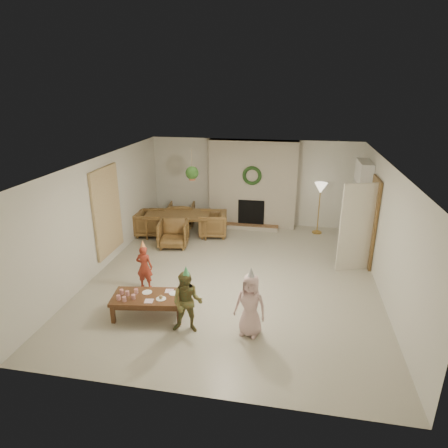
% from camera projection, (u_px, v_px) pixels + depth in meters
% --- Properties ---
extents(floor, '(7.00, 7.00, 0.00)m').
position_uv_depth(floor, '(234.00, 276.00, 8.41)').
color(floor, '#B7B29E').
rests_on(floor, ground).
extents(ceiling, '(7.00, 7.00, 0.00)m').
position_uv_depth(ceiling, '(235.00, 163.00, 7.55)').
color(ceiling, white).
rests_on(ceiling, wall_back).
extents(wall_back, '(7.00, 0.00, 7.00)m').
position_uv_depth(wall_back, '(253.00, 182.00, 11.22)').
color(wall_back, silver).
rests_on(wall_back, floor).
extents(wall_front, '(7.00, 0.00, 7.00)m').
position_uv_depth(wall_front, '(190.00, 317.00, 4.75)').
color(wall_front, silver).
rests_on(wall_front, floor).
extents(wall_left, '(0.00, 7.00, 7.00)m').
position_uv_depth(wall_left, '(101.00, 214.00, 8.50)').
color(wall_left, silver).
rests_on(wall_left, floor).
extents(wall_right, '(0.00, 7.00, 7.00)m').
position_uv_depth(wall_right, '(386.00, 232.00, 7.47)').
color(wall_right, silver).
rests_on(wall_right, floor).
extents(fireplace_mass, '(2.50, 0.40, 2.50)m').
position_uv_depth(fireplace_mass, '(253.00, 184.00, 11.03)').
color(fireplace_mass, '#5F2D19').
rests_on(fireplace_mass, floor).
extents(fireplace_hearth, '(1.60, 0.30, 0.12)m').
position_uv_depth(fireplace_hearth, '(250.00, 227.00, 11.12)').
color(fireplace_hearth, brown).
rests_on(fireplace_hearth, floor).
extents(fireplace_firebox, '(0.75, 0.12, 0.75)m').
position_uv_depth(fireplace_firebox, '(251.00, 212.00, 11.14)').
color(fireplace_firebox, black).
rests_on(fireplace_firebox, floor).
extents(fireplace_wreath, '(0.54, 0.10, 0.54)m').
position_uv_depth(fireplace_wreath, '(252.00, 176.00, 10.72)').
color(fireplace_wreath, '#1A3B16').
rests_on(fireplace_wreath, fireplace_mass).
extents(floor_lamp_base, '(0.27, 0.27, 0.03)m').
position_uv_depth(floor_lamp_base, '(317.00, 232.00, 10.85)').
color(floor_lamp_base, gold).
rests_on(floor_lamp_base, floor).
extents(floor_lamp_post, '(0.03, 0.03, 1.30)m').
position_uv_depth(floor_lamp_post, '(319.00, 210.00, 10.63)').
color(floor_lamp_post, gold).
rests_on(floor_lamp_post, floor).
extents(floor_lamp_shade, '(0.35, 0.35, 0.29)m').
position_uv_depth(floor_lamp_shade, '(321.00, 188.00, 10.41)').
color(floor_lamp_shade, beige).
rests_on(floor_lamp_shade, floor_lamp_post).
extents(bookshelf_carcass, '(0.30, 1.00, 2.20)m').
position_uv_depth(bookshelf_carcass, '(360.00, 205.00, 9.67)').
color(bookshelf_carcass, white).
rests_on(bookshelf_carcass, floor).
extents(bookshelf_shelf_a, '(0.30, 0.92, 0.03)m').
position_uv_depth(bookshelf_shelf_a, '(356.00, 229.00, 9.90)').
color(bookshelf_shelf_a, white).
rests_on(bookshelf_shelf_a, bookshelf_carcass).
extents(bookshelf_shelf_b, '(0.30, 0.92, 0.03)m').
position_uv_depth(bookshelf_shelf_b, '(358.00, 214.00, 9.76)').
color(bookshelf_shelf_b, white).
rests_on(bookshelf_shelf_b, bookshelf_carcass).
extents(bookshelf_shelf_c, '(0.30, 0.92, 0.03)m').
position_uv_depth(bookshelf_shelf_c, '(360.00, 199.00, 9.62)').
color(bookshelf_shelf_c, white).
rests_on(bookshelf_shelf_c, bookshelf_carcass).
extents(bookshelf_shelf_d, '(0.30, 0.92, 0.03)m').
position_uv_depth(bookshelf_shelf_d, '(362.00, 183.00, 9.49)').
color(bookshelf_shelf_d, white).
rests_on(bookshelf_shelf_d, bookshelf_carcass).
extents(books_row_lower, '(0.20, 0.40, 0.24)m').
position_uv_depth(books_row_lower, '(357.00, 225.00, 9.72)').
color(books_row_lower, '#AE2034').
rests_on(books_row_lower, bookshelf_shelf_a).
extents(books_row_mid, '(0.20, 0.44, 0.24)m').
position_uv_depth(books_row_mid, '(357.00, 208.00, 9.76)').
color(books_row_mid, navy).
rests_on(books_row_mid, bookshelf_shelf_b).
extents(books_row_upper, '(0.20, 0.36, 0.22)m').
position_uv_depth(books_row_upper, '(360.00, 195.00, 9.49)').
color(books_row_upper, '#9F7222').
rests_on(books_row_upper, bookshelf_shelf_c).
extents(door_frame, '(0.05, 0.86, 2.04)m').
position_uv_depth(door_frame, '(372.00, 222.00, 8.66)').
color(door_frame, brown).
rests_on(door_frame, floor).
extents(door_leaf, '(0.77, 0.32, 2.00)m').
position_uv_depth(door_leaf, '(357.00, 228.00, 8.38)').
color(door_leaf, beige).
rests_on(door_leaf, floor).
extents(curtain_panel, '(0.06, 1.20, 2.00)m').
position_uv_depth(curtain_panel, '(107.00, 211.00, 8.68)').
color(curtain_panel, beige).
rests_on(curtain_panel, wall_left).
extents(dining_table, '(1.89, 1.24, 0.62)m').
position_uv_depth(dining_table, '(178.00, 225.00, 10.58)').
color(dining_table, brown).
rests_on(dining_table, floor).
extents(dining_chair_near, '(0.84, 0.85, 0.68)m').
position_uv_depth(dining_chair_near, '(173.00, 234.00, 9.84)').
color(dining_chair_near, brown).
rests_on(dining_chair_near, floor).
extents(dining_chair_far, '(0.84, 0.85, 0.68)m').
position_uv_depth(dining_chair_far, '(182.00, 215.00, 11.30)').
color(dining_chair_far, brown).
rests_on(dining_chair_far, floor).
extents(dining_chair_left, '(0.85, 0.84, 0.68)m').
position_uv_depth(dining_chair_left, '(150.00, 223.00, 10.59)').
color(dining_chair_left, brown).
rests_on(dining_chair_left, floor).
extents(dining_chair_right, '(0.85, 0.84, 0.68)m').
position_uv_depth(dining_chair_right, '(213.00, 224.00, 10.54)').
color(dining_chair_right, brown).
rests_on(dining_chair_right, floor).
extents(hanging_plant_cord, '(0.01, 0.01, 0.70)m').
position_uv_depth(hanging_plant_cord, '(192.00, 163.00, 9.28)').
color(hanging_plant_cord, tan).
rests_on(hanging_plant_cord, ceiling).
extents(hanging_plant_pot, '(0.16, 0.16, 0.12)m').
position_uv_depth(hanging_plant_pot, '(192.00, 178.00, 9.40)').
color(hanging_plant_pot, '#AA5637').
rests_on(hanging_plant_pot, hanging_plant_cord).
extents(hanging_plant_foliage, '(0.32, 0.32, 0.32)m').
position_uv_depth(hanging_plant_foliage, '(192.00, 173.00, 9.36)').
color(hanging_plant_foliage, '#204517').
rests_on(hanging_plant_foliage, hanging_plant_pot).
extents(coffee_table_top, '(1.37, 0.82, 0.06)m').
position_uv_depth(coffee_table_top, '(148.00, 297.00, 6.87)').
color(coffee_table_top, brown).
rests_on(coffee_table_top, floor).
extents(coffee_table_apron, '(1.25, 0.71, 0.08)m').
position_uv_depth(coffee_table_apron, '(149.00, 301.00, 6.90)').
color(coffee_table_apron, brown).
rests_on(coffee_table_apron, floor).
extents(coffee_leg_fl, '(0.08, 0.08, 0.34)m').
position_uv_depth(coffee_leg_fl, '(113.00, 314.00, 6.71)').
color(coffee_leg_fl, brown).
rests_on(coffee_leg_fl, floor).
extents(coffee_leg_fr, '(0.08, 0.08, 0.34)m').
position_uv_depth(coffee_leg_fr, '(179.00, 316.00, 6.68)').
color(coffee_leg_fr, brown).
rests_on(coffee_leg_fr, floor).
extents(coffee_leg_bl, '(0.08, 0.08, 0.34)m').
position_uv_depth(coffee_leg_bl, '(122.00, 299.00, 7.21)').
color(coffee_leg_bl, brown).
rests_on(coffee_leg_bl, floor).
extents(coffee_leg_br, '(0.08, 0.08, 0.34)m').
position_uv_depth(coffee_leg_br, '(183.00, 300.00, 7.17)').
color(coffee_leg_br, brown).
rests_on(coffee_leg_br, floor).
extents(cup_a, '(0.08, 0.08, 0.09)m').
position_uv_depth(cup_a, '(118.00, 297.00, 6.72)').
color(cup_a, white).
rests_on(cup_a, coffee_table_top).
extents(cup_b, '(0.08, 0.08, 0.09)m').
position_uv_depth(cup_b, '(122.00, 292.00, 6.91)').
color(cup_b, white).
rests_on(cup_b, coffee_table_top).
extents(cup_c, '(0.08, 0.08, 0.09)m').
position_uv_depth(cup_c, '(124.00, 299.00, 6.67)').
color(cup_c, white).
rests_on(cup_c, coffee_table_top).
extents(cup_d, '(0.08, 0.08, 0.09)m').
position_uv_depth(cup_d, '(127.00, 293.00, 6.86)').
color(cup_d, white).
rests_on(cup_d, coffee_table_top).
extents(cup_e, '(0.08, 0.08, 0.09)m').
position_uv_depth(cup_e, '(133.00, 297.00, 6.74)').
color(cup_e, white).
rests_on(cup_e, coffee_table_top).
extents(cup_f, '(0.08, 0.08, 0.09)m').
position_uv_depth(cup_f, '(136.00, 291.00, 6.93)').
color(cup_f, white).
rests_on(cup_f, coffee_table_top).
extents(plate_a, '(0.20, 0.20, 0.01)m').
position_uv_depth(plate_a, '(147.00, 292.00, 6.97)').
color(plate_a, white).
rests_on(plate_a, coffee_table_top).
extents(plate_b, '(0.20, 0.20, 0.01)m').
position_uv_depth(plate_b, '(161.00, 299.00, 6.76)').
color(plate_b, white).
rests_on(plate_b, coffee_table_top).
extents(plate_c, '(0.20, 0.20, 0.01)m').
position_uv_depth(plate_c, '(174.00, 293.00, 6.94)').
color(plate_c, white).
rests_on(plate_c, coffee_table_top).
extents(food_scoop, '(0.08, 0.08, 0.07)m').
position_uv_depth(food_scoop, '(161.00, 297.00, 6.75)').
color(food_scoop, tan).
rests_on(food_scoop, plate_b).
extents(napkin_left, '(0.17, 0.17, 0.01)m').
position_uv_depth(napkin_left, '(149.00, 301.00, 6.69)').
color(napkin_left, '#E7AAC4').
rests_on(napkin_left, coffee_table_top).
extents(napkin_right, '(0.17, 0.17, 0.01)m').
position_uv_depth(napkin_right, '(169.00, 291.00, 7.02)').
color(napkin_right, '#E7AAC4').
rests_on(napkin_right, coffee_table_top).
extents(child_red, '(0.34, 0.23, 0.93)m').
position_uv_depth(child_red, '(144.00, 267.00, 7.79)').
color(child_red, '#9E3322').
rests_on(child_red, floor).
extents(party_hat_red, '(0.16, 0.16, 0.18)m').
position_uv_depth(party_hat_red, '(143.00, 244.00, 7.61)').
color(party_hat_red, '#FFE554').
rests_on(party_hat_red, child_red).
extents(child_plaid, '(0.56, 0.45, 1.10)m').
position_uv_depth(child_plaid, '(187.00, 303.00, 6.36)').
color(child_plaid, brown).
rests_on(child_plaid, floor).
extents(party_hat_plaid, '(0.16, 0.16, 0.18)m').
position_uv_depth(party_hat_plaid, '(186.00, 271.00, 6.16)').
color(party_hat_plaid, '#4DB56C').
rests_on(party_hat_plaid, child_plaid).
extents(child_pink, '(0.60, 0.45, 1.09)m').
position_uv_depth(child_pink, '(250.00, 305.00, 6.29)').
color(child_pink, beige).
rests_on(child_pink, floor).
extents(party_hat_pink, '(0.19, 0.19, 0.20)m').
position_uv_depth(party_hat_pink, '(251.00, 273.00, 6.09)').
color(party_hat_pink, silver).
rests_on(party_hat_pink, child_pink).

